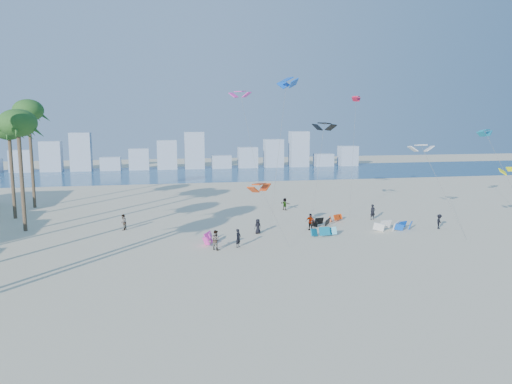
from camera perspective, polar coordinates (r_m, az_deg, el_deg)
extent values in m
plane|color=beige|center=(33.59, 0.17, -11.90)|extent=(220.00, 220.00, 0.00)
plane|color=navy|center=(103.69, -7.54, 2.13)|extent=(220.00, 220.00, 0.00)
imported|color=black|center=(45.04, -2.07, -5.38)|extent=(0.72, 0.74, 1.71)
imported|color=gray|center=(44.31, -4.73, -5.58)|extent=(1.10, 1.10, 1.80)
imported|color=black|center=(50.17, 0.21, -4.01)|extent=(0.87, 0.73, 1.52)
imported|color=gray|center=(52.03, 6.33, -3.46)|extent=(1.05, 1.02, 1.77)
imported|color=black|center=(55.76, 20.54, -3.24)|extent=(1.15, 1.13, 1.59)
imported|color=gray|center=(62.85, 3.37, -1.41)|extent=(1.27, 1.39, 1.55)
imported|color=black|center=(58.51, 13.42, -2.27)|extent=(0.73, 0.56, 1.79)
imported|color=gray|center=(53.55, -15.20, -3.41)|extent=(0.91, 1.00, 1.68)
cylinder|color=#595959|center=(45.36, 2.13, -2.73)|extent=(2.48, 2.17, 5.65)
cylinder|color=#595959|center=(51.22, 7.15, 1.66)|extent=(2.13, 2.42, 11.16)
cylinder|color=#595959|center=(52.30, 20.95, 0.08)|extent=(2.93, 4.41, 8.98)
cylinder|color=#595959|center=(53.56, 2.64, 4.60)|extent=(2.92, 4.75, 15.95)
cylinder|color=#595959|center=(61.22, 11.21, 4.22)|extent=(2.77, 5.72, 14.37)
cylinder|color=#595959|center=(65.60, -0.48, 5.05)|extent=(2.48, 4.62, 15.23)
cylinder|color=#595959|center=(63.57, 27.09, 1.71)|extent=(2.19, 6.01, 10.24)
cylinder|color=brown|center=(56.03, -25.60, 1.50)|extent=(0.40, 0.40, 11.22)
ellipsoid|color=#26561E|center=(55.69, -25.98, 7.24)|extent=(3.80, 3.80, 2.85)
cylinder|color=brown|center=(63.53, -26.51, 1.93)|extent=(0.40, 0.40, 10.62)
ellipsoid|color=#26561E|center=(63.20, -26.84, 6.71)|extent=(3.80, 3.80, 2.85)
cylinder|color=brown|center=(70.05, -24.64, 3.44)|extent=(0.40, 0.40, 12.65)
ellipsoid|color=#26561E|center=(69.83, -24.98, 8.61)|extent=(3.80, 3.80, 2.85)
cube|color=#9EADBF|center=(117.07, -25.67, 3.27)|extent=(4.40, 3.00, 4.80)
cube|color=#9EADBF|center=(115.58, -22.73, 3.84)|extent=(4.40, 3.00, 6.60)
cube|color=#9EADBF|center=(114.41, -19.71, 4.42)|extent=(4.40, 3.00, 8.40)
cube|color=#9EADBF|center=(113.85, -16.55, 3.18)|extent=(4.40, 3.00, 3.00)
cube|color=#9EADBF|center=(113.34, -13.44, 3.74)|extent=(4.40, 3.00, 4.80)
cube|color=#9EADBF|center=(113.17, -10.31, 4.29)|extent=(4.40, 3.00, 6.60)
cube|color=#9EADBF|center=(113.34, -7.18, 4.82)|extent=(4.40, 3.00, 8.40)
cube|color=#9EADBF|center=(114.13, -4.04, 3.54)|extent=(4.40, 3.00, 3.00)
cube|color=#9EADBF|center=(114.96, -0.97, 4.05)|extent=(4.40, 3.00, 4.80)
cube|color=#9EADBF|center=(116.12, 2.05, 4.53)|extent=(4.40, 3.00, 6.60)
cube|color=#9EADBF|center=(117.61, 5.01, 5.00)|extent=(4.40, 3.00, 8.40)
cube|color=#9EADBF|center=(119.66, 7.85, 3.72)|extent=(4.40, 3.00, 3.00)
cube|color=#9EADBF|center=(121.72, 10.64, 4.16)|extent=(4.40, 3.00, 4.80)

